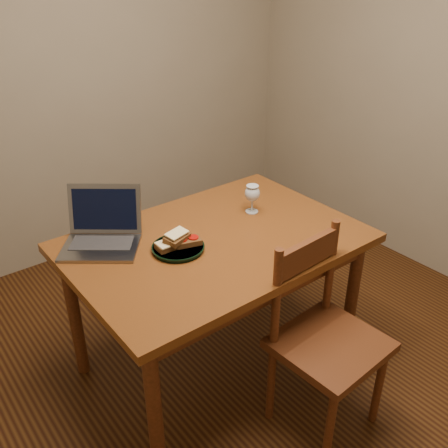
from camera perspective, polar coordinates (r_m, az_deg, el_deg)
floor at (r=2.68m, az=1.92°, el=-16.17°), size 3.20×3.20×0.02m
back_wall at (r=3.35m, az=-16.47°, el=17.57°), size 3.20×0.02×2.60m
table at (r=2.30m, az=-0.99°, el=-3.53°), size 1.30×0.90×0.74m
chair at (r=2.16m, az=11.64°, el=-11.94°), size 0.45×0.43×0.45m
plate at (r=2.17m, az=-5.26°, el=-2.75°), size 0.23×0.23×0.02m
sandwich_cheese at (r=2.15m, az=-6.31°, el=-2.34°), size 0.11×0.07×0.03m
sandwich_tomato at (r=2.17m, az=-4.16°, el=-1.89°), size 0.13×0.10×0.04m
sandwich_top at (r=2.15m, az=-5.40°, el=-1.46°), size 0.13×0.10×0.04m
milk_glass at (r=2.46m, az=3.24°, el=2.90°), size 0.08×0.08×0.14m
laptop at (r=2.27m, az=-13.71°, el=-0.56°), size 0.44×0.43×0.24m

